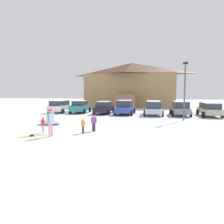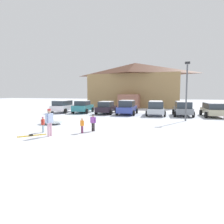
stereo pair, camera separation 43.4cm
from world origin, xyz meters
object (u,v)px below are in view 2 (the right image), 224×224
parked_teal_hatchback (83,107)px  pair_of_skis (32,135)px  skier_child_in_orange_jacket (82,125)px  plowed_snow_pile (52,121)px  parked_black_sedan (106,107)px  parked_white_suv (63,106)px  skier_child_in_red_jacket (43,124)px  parked_silver_wagon (156,108)px  skier_child_in_purple_jacket (93,122)px  parked_grey_wagon (183,108)px  skier_adult_in_blue_parka (49,121)px  lamp_post (187,88)px  parked_blue_hatchback (127,107)px  ski_lodge (135,85)px  parked_beige_suv (213,109)px

parked_teal_hatchback → pair_of_skis: parked_teal_hatchback is taller
skier_child_in_orange_jacket → plowed_snow_pile: size_ratio=0.50×
plowed_snow_pile → parked_black_sedan: bearing=80.1°
parked_white_suv → skier_child_in_red_jacket: bearing=-64.5°
parked_silver_wagon → skier_child_in_purple_jacket: parked_silver_wagon is taller
skier_child_in_red_jacket → skier_child_in_orange_jacket: bearing=11.8°
parked_grey_wagon → skier_adult_in_blue_parka: bearing=-120.5°
lamp_post → skier_adult_in_blue_parka: bearing=-130.9°
skier_child_in_red_jacket → lamp_post: 13.03m
skier_adult_in_blue_parka → parked_white_suv: bearing=117.8°
parked_silver_wagon → skier_child_in_red_jacket: parked_silver_wagon is taller
parked_blue_hatchback → parked_silver_wagon: size_ratio=0.96×
parked_blue_hatchback → skier_child_in_orange_jacket: bearing=-91.2°
skier_child_in_orange_jacket → parked_silver_wagon: bearing=73.3°
parked_black_sedan → pair_of_skis: (-0.15, -13.92, -0.79)m
parked_black_sedan → parked_silver_wagon: 6.15m
lamp_post → skier_child_in_orange_jacket: bearing=-129.9°
parked_black_sedan → plowed_snow_pile: (-1.66, -9.54, -0.54)m
parked_white_suv → skier_child_in_orange_jacket: bearing=-54.5°
parked_black_sedan → plowed_snow_pile: parked_black_sedan is taller
parked_grey_wagon → plowed_snow_pile: (-10.85, -9.76, -0.64)m
skier_child_in_purple_jacket → parked_grey_wagon: bearing=61.6°
parked_black_sedan → skier_child_in_orange_jacket: bearing=-78.7°
parked_silver_wagon → parked_grey_wagon: size_ratio=1.14×
parked_black_sedan → lamp_post: 10.39m
pair_of_skis → ski_lodge: bearing=87.9°
parked_beige_suv → pair_of_skis: size_ratio=3.29×
parked_teal_hatchback → parked_beige_suv: parked_teal_hatchback is taller
parked_grey_wagon → skier_child_in_orange_jacket: parked_grey_wagon is taller
parked_grey_wagon → skier_child_in_purple_jacket: (-6.30, -11.67, -0.24)m
parked_beige_suv → parked_grey_wagon: bearing=-178.1°
parked_white_suv → skier_child_in_purple_jacket: (9.02, -11.21, -0.23)m
parked_teal_hatchback → skier_child_in_orange_jacket: size_ratio=4.34×
parked_teal_hatchback → parked_beige_suv: 15.69m
parked_grey_wagon → skier_adult_in_blue_parka: parked_grey_wagon is taller
parked_teal_hatchback → parked_beige_suv: bearing=0.3°
ski_lodge → parked_black_sedan: bearing=-93.5°
parked_beige_suv → skier_child_in_red_jacket: 18.09m
parked_teal_hatchback → skier_child_in_orange_jacket: bearing=-65.0°
parked_teal_hatchback → plowed_snow_pile: size_ratio=2.18×
skier_child_in_red_jacket → plowed_snow_pile: bearing=115.0°
pair_of_skis → parked_beige_suv: bearing=48.8°
parked_blue_hatchback → parked_silver_wagon: 3.43m
skier_child_in_orange_jacket → lamp_post: size_ratio=0.18×
ski_lodge → parked_white_suv: bearing=-115.1°
parked_teal_hatchback → plowed_snow_pile: 9.94m
parked_beige_suv → skier_child_in_purple_jacket: size_ratio=4.08×
parked_blue_hatchback → plowed_snow_pile: 10.46m
parked_white_suv → parked_blue_hatchback: (8.85, 0.19, -0.02)m
skier_child_in_purple_jacket → skier_adult_in_blue_parka: 2.97m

